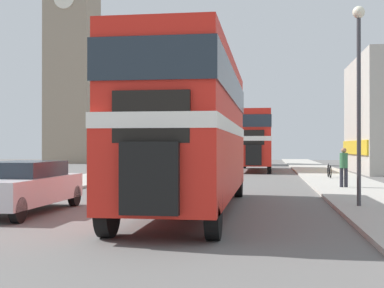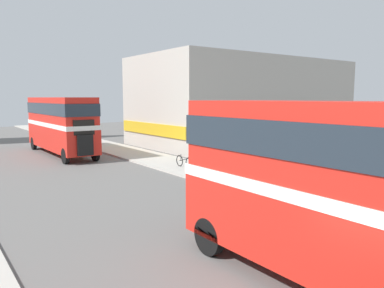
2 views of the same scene
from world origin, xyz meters
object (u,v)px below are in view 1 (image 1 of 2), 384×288
Objects in this scene: bus_distant at (255,136)px; church_tower at (72,18)px; pedestrian_walking at (344,165)px; double_decker_bus at (192,121)px; bicycle_on_pavement at (329,171)px; street_lamp at (359,75)px; car_parked_near at (22,186)px.

church_tower reaches higher than bus_distant.
pedestrian_walking is (4.15, -17.72, -1.57)m from bus_distant.
pedestrian_walking is (5.37, 8.33, -1.52)m from double_decker_bus.
bus_distant is 29.86m from church_tower.
bicycle_on_pavement is 0.05× the size of church_tower.
double_decker_bus is 6.36× the size of bicycle_on_pavement.
double_decker_bus is at bearing -168.00° from street_lamp.
car_parked_near is 2.67× the size of bicycle_on_pavement.
pedestrian_walking is at bearing -53.76° from church_tower.
church_tower is (-15.00, 43.51, 15.59)m from car_parked_near.
double_decker_bus is 6.66× the size of pedestrian_walking.
bus_distant is at bearing 77.80° from car_parked_near.
church_tower is (-19.64, 42.45, 13.76)m from double_decker_bus.
double_decker_bus is 1.04× the size of bus_distant.
double_decker_bus is 5.10m from car_parked_near.
street_lamp is (4.80, 1.02, 1.37)m from double_decker_bus.
street_lamp reaches higher than bicycle_on_pavement.
street_lamp is at bearing 12.00° from double_decker_bus.
bicycle_on_pavement is at bearing 86.98° from street_lamp.
bus_distant is 1.84× the size of street_lamp.
pedestrian_walking reaches higher than bicycle_on_pavement.
car_parked_near is at bearing -167.15° from double_decker_bus.
car_parked_near is at bearing -70.98° from church_tower.
church_tower is at bearing 120.54° from street_lamp.
church_tower reaches higher than car_parked_near.
bicycle_on_pavement is (10.20, 16.47, -0.27)m from car_parked_near.
double_decker_bus is at bearing -92.68° from bus_distant.
street_lamp is 49.67m from church_tower.
double_decker_bus is 1.91× the size of street_lamp.
church_tower reaches higher than pedestrian_walking.
street_lamp is (-0.76, -14.39, 3.47)m from bicycle_on_pavement.
pedestrian_walking is at bearing -76.82° from bus_distant.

